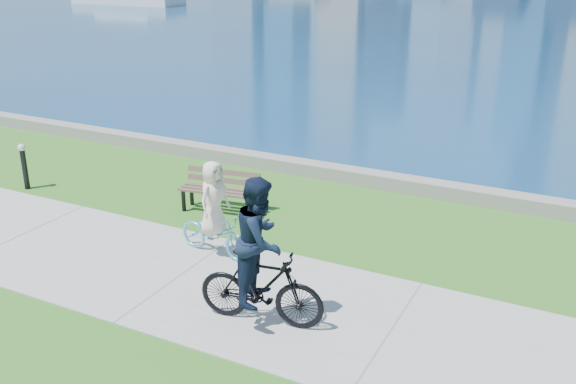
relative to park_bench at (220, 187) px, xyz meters
name	(u,v)px	position (x,y,z in m)	size (l,w,h in m)	color
ground	(179,277)	(1.05, -3.04, -0.56)	(320.00, 320.00, 0.00)	#265D18
concrete_path	(179,277)	(1.05, -3.04, -0.55)	(80.00, 3.50, 0.02)	gray
seawall	(320,170)	(1.05, 3.16, -0.39)	(90.00, 0.50, 0.35)	slate
bay_water	(564,3)	(1.05, 68.96, -0.56)	(320.00, 131.00, 0.01)	navy
park_bench	(220,187)	(0.00, 0.00, 0.00)	(1.85, 0.86, 0.92)	black
bollard_lamp	(24,163)	(-5.07, -0.98, 0.10)	(0.19, 0.19, 1.16)	black
cyclist_woman	(215,221)	(1.16, -1.97, 0.16)	(0.80, 1.74, 1.90)	#55B0D0
cyclist_man	(261,264)	(3.14, -3.68, 0.48)	(0.93, 2.11, 2.44)	black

